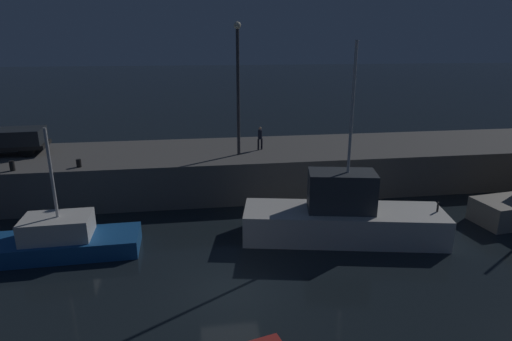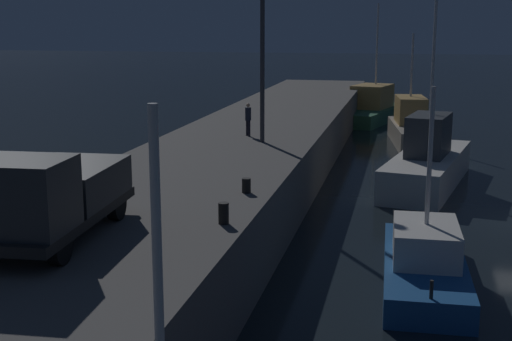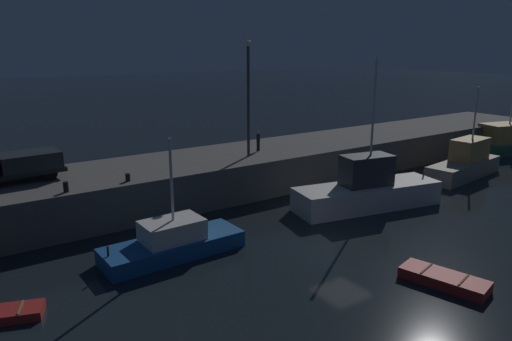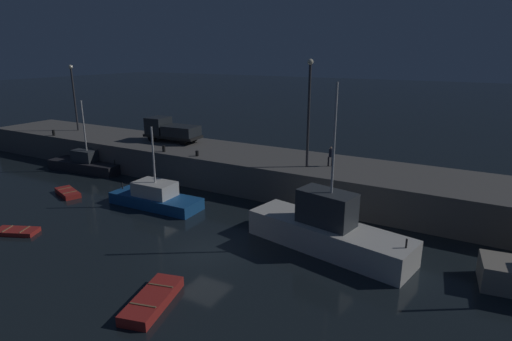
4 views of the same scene
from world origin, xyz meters
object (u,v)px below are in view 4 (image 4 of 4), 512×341
at_px(fishing_trawler_red, 155,197).
at_px(lamp_post_east, 309,106).
at_px(rowboat_white_mid, 153,300).
at_px(bollard_central, 164,149).
at_px(lamp_post_west, 74,92).
at_px(dockworker, 331,155).
at_px(utility_truck, 171,130).
at_px(dinghy_orange_near, 16,231).
at_px(fishing_boat_orange, 86,164).
at_px(bollard_east, 54,133).
at_px(bollard_west, 197,153).
at_px(dinghy_red_small, 68,193).
at_px(fishing_boat_blue, 328,231).

bearing_deg(fishing_trawler_red, lamp_post_east, 37.20).
xyz_separation_m(rowboat_white_mid, lamp_post_east, (0.59, 16.68, 7.11)).
bearing_deg(bollard_central, lamp_post_west, 168.38).
bearing_deg(dockworker, lamp_post_east, -146.96).
xyz_separation_m(utility_truck, bollard_central, (2.34, -3.72, -0.86)).
height_order(dinghy_orange_near, dockworker, dockworker).
height_order(fishing_trawler_red, fishing_boat_orange, fishing_boat_orange).
bearing_deg(bollard_east, lamp_post_east, 3.70).
bearing_deg(bollard_west, dinghy_red_small, -137.22).
xyz_separation_m(rowboat_white_mid, lamp_post_west, (-27.81, 18.18, 6.64)).
bearing_deg(dockworker, fishing_boat_orange, -170.16).
bearing_deg(lamp_post_west, bollard_west, -8.91).
bearing_deg(dinghy_orange_near, fishing_trawler_red, 61.44).
relative_size(fishing_boat_orange, lamp_post_east, 0.99).
xyz_separation_m(lamp_post_west, dockworker, (29.93, -0.51, -3.36)).
height_order(dinghy_orange_near, bollard_west, bollard_west).
bearing_deg(dinghy_orange_near, utility_truck, 95.50).
distance_m(utility_truck, bollard_central, 4.47).
relative_size(rowboat_white_mid, utility_truck, 0.68).
bearing_deg(bollard_west, bollard_central, -176.74).
relative_size(lamp_post_west, dockworker, 4.63).
height_order(dinghy_red_small, dockworker, dockworker).
bearing_deg(lamp_post_east, bollard_central, -172.66).
height_order(dinghy_red_small, bollard_east, bollard_east).
bearing_deg(fishing_boat_orange, dinghy_red_small, -50.75).
height_order(rowboat_white_mid, dockworker, dockworker).
bearing_deg(bollard_central, bollard_west, 3.26).
bearing_deg(dinghy_orange_near, fishing_boat_orange, 123.97).
relative_size(dinghy_orange_near, bollard_west, 6.27).
xyz_separation_m(fishing_boat_orange, dinghy_orange_near, (8.14, -12.07, -0.53)).
xyz_separation_m(dinghy_orange_near, bollard_west, (4.20, 13.65, 2.74)).
bearing_deg(utility_truck, rowboat_white_mid, -51.84).
height_order(rowboat_white_mid, bollard_west, bollard_west).
distance_m(fishing_boat_blue, rowboat_white_mid, 10.63).
bearing_deg(bollard_west, lamp_post_east, 8.84).
distance_m(lamp_post_west, bollard_central, 16.24).
height_order(fishing_trawler_red, dinghy_red_small, fishing_trawler_red).
relative_size(fishing_boat_orange, utility_truck, 1.37).
height_order(fishing_trawler_red, lamp_post_east, lamp_post_east).
bearing_deg(utility_truck, fishing_boat_orange, -141.83).
bearing_deg(bollard_east, fishing_boat_orange, -11.18).
distance_m(fishing_boat_orange, utility_truck, 8.82).
relative_size(fishing_boat_orange, dinghy_red_small, 2.54).
distance_m(lamp_post_west, lamp_post_east, 28.44).
height_order(fishing_trawler_red, bollard_west, fishing_trawler_red).
bearing_deg(lamp_post_west, dinghy_red_small, -42.23).
bearing_deg(utility_truck, lamp_post_west, -177.62).
distance_m(fishing_boat_blue, bollard_east, 33.01).
distance_m(bollard_west, bollard_central, 3.52).
bearing_deg(utility_truck, lamp_post_east, -7.61).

